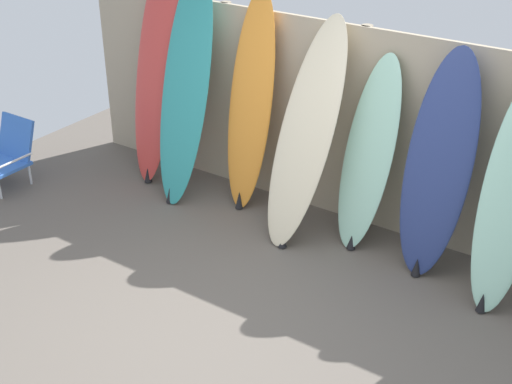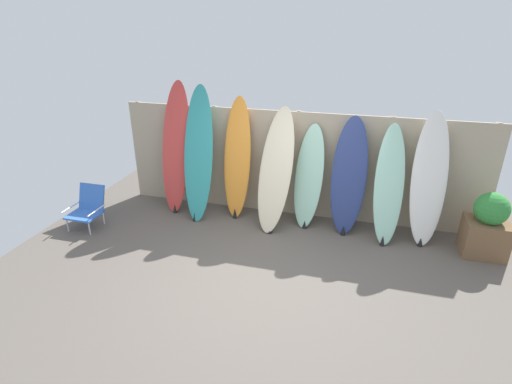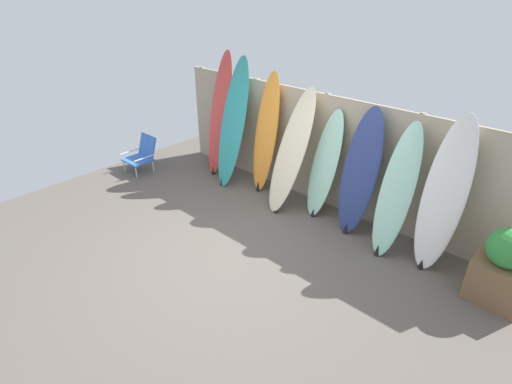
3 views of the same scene
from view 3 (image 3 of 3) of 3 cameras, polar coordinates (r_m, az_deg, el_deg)
ground at (r=5.55m, az=-3.17°, el=-8.54°), size 7.68×7.68×0.00m
fence_back at (r=6.47m, az=9.44°, el=5.94°), size 6.08×0.11×1.80m
surfboard_red_0 at (r=7.42m, az=-5.23°, el=10.83°), size 0.60×0.59×2.23m
surfboard_teal_1 at (r=7.03m, az=-3.33°, el=9.67°), size 0.58×0.80×2.19m
surfboard_orange_2 at (r=6.76m, az=1.41°, el=8.22°), size 0.46×0.47×2.03m
surfboard_cream_3 at (r=6.23m, az=5.08°, el=5.75°), size 0.63×0.88×1.91m
surfboard_seafoam_4 at (r=6.14m, az=9.75°, el=3.74°), size 0.51×0.55×1.65m
surfboard_navy_5 at (r=5.78m, az=14.61°, el=2.61°), size 0.55×0.51×1.84m
surfboard_seafoam_6 at (r=5.50m, az=19.44°, el=0.02°), size 0.47×0.70×1.76m
surfboard_white_7 at (r=5.39m, az=25.31°, el=-0.46°), size 0.54×0.62×1.98m
beach_chair at (r=8.02m, az=-15.96°, el=5.28°), size 0.50×0.55×0.66m
planter_box at (r=5.34m, az=31.72°, el=-9.27°), size 0.58×0.50×0.96m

